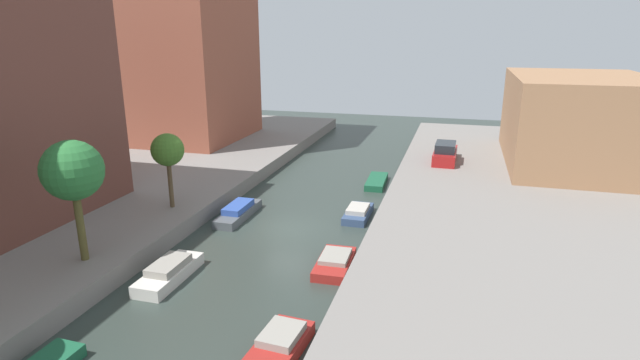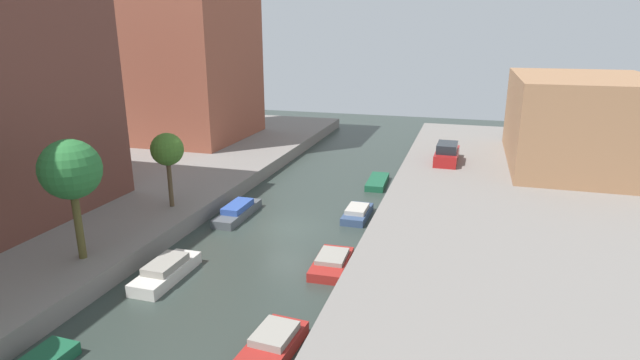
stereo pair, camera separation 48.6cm
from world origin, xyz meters
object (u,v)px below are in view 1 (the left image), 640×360
(street_tree_2, at_px, (168,151))
(moored_boat_left_2, at_px, (169,272))
(street_tree_1, at_px, (73,171))
(moored_boat_right_1, at_px, (280,344))
(moored_boat_right_3, at_px, (358,213))
(apartment_tower_far, at_px, (184,20))
(parked_car, at_px, (445,153))
(moored_boat_right_4, at_px, (377,182))
(moored_boat_left_3, at_px, (238,212))
(low_block_right, at_px, (577,120))
(moored_boat_right_2, at_px, (335,262))

(street_tree_2, xyz_separation_m, moored_boat_left_2, (3.73, -6.49, -4.05))
(street_tree_1, xyz_separation_m, moored_boat_right_1, (10.57, -2.84, -4.86))
(moored_boat_right_3, bearing_deg, moored_boat_left_2, -123.36)
(apartment_tower_far, distance_m, parked_car, 26.60)
(moored_boat_right_1, bearing_deg, street_tree_2, 135.82)
(street_tree_1, distance_m, moored_boat_right_1, 11.97)
(apartment_tower_far, relative_size, street_tree_2, 4.96)
(moored_boat_right_3, xyz_separation_m, moored_boat_right_4, (-0.04, 7.15, -0.08))
(street_tree_2, relative_size, moored_boat_right_4, 1.12)
(parked_car, distance_m, moored_boat_left_3, 18.11)
(apartment_tower_far, bearing_deg, low_block_right, -1.44)
(apartment_tower_far, height_order, moored_boat_right_1, apartment_tower_far)
(moored_boat_left_3, height_order, moored_boat_right_3, moored_boat_left_3)
(street_tree_1, bearing_deg, low_block_right, 45.18)
(moored_boat_right_1, distance_m, moored_boat_right_4, 21.26)
(low_block_right, xyz_separation_m, street_tree_1, (-24.90, -25.06, 0.78))
(street_tree_2, bearing_deg, street_tree_1, -90.00)
(moored_boat_right_4, bearing_deg, street_tree_2, -133.68)
(moored_boat_right_1, bearing_deg, apartment_tower_far, 124.37)
(apartment_tower_far, distance_m, street_tree_2, 21.95)
(street_tree_1, height_order, moored_boat_left_2, street_tree_1)
(moored_boat_right_3, distance_m, moored_boat_right_4, 7.15)
(moored_boat_left_3, distance_m, moored_boat_right_2, 8.99)
(parked_car, relative_size, moored_boat_right_3, 1.40)
(low_block_right, relative_size, parked_car, 3.19)
(street_tree_1, bearing_deg, moored_boat_left_2, 14.08)
(street_tree_2, bearing_deg, moored_boat_right_3, 20.01)
(moored_boat_right_3, bearing_deg, street_tree_2, -159.99)
(low_block_right, distance_m, moored_boat_right_1, 31.63)
(street_tree_2, relative_size, parked_car, 0.94)
(moored_boat_left_3, bearing_deg, parked_car, 49.12)
(moored_boat_right_4, bearing_deg, moored_boat_right_2, -88.69)
(moored_boat_right_2, height_order, moored_boat_right_4, moored_boat_right_2)
(moored_boat_right_1, bearing_deg, moored_boat_right_2, 88.01)
(moored_boat_left_3, relative_size, moored_boat_right_4, 1.15)
(apartment_tower_far, relative_size, moored_boat_right_4, 5.55)
(street_tree_1, relative_size, moored_boat_right_2, 1.62)
(apartment_tower_far, xyz_separation_m, street_tree_2, (9.10, -18.48, -7.60))
(moored_boat_right_1, xyz_separation_m, moored_boat_right_2, (0.25, 7.04, -0.06))
(moored_boat_right_4, bearing_deg, low_block_right, 24.75)
(low_block_right, xyz_separation_m, moored_boat_right_3, (-14.37, -13.79, -4.11))
(moored_boat_left_3, distance_m, moored_boat_right_1, 14.08)
(moored_boat_left_2, distance_m, moored_boat_right_3, 12.37)
(moored_boat_right_2, height_order, moored_boat_right_3, moored_boat_right_3)
(apartment_tower_far, relative_size, low_block_right, 1.47)
(parked_car, relative_size, moored_boat_left_3, 1.04)
(moored_boat_left_3, height_order, moored_boat_right_4, moored_boat_left_3)
(apartment_tower_far, distance_m, moored_boat_right_1, 36.74)
(moored_boat_right_3, bearing_deg, apartment_tower_far, 143.27)
(moored_boat_left_3, relative_size, moored_boat_right_1, 1.41)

